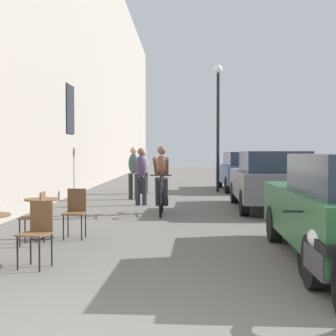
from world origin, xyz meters
TOP-DOWN VIEW (x-y plane):
  - building_facade_left at (-3.45, 14.00)m, footprint 0.54×68.00m
  - cafe_chair_near_toward_street at (-1.25, 2.97)m, footprint 0.46×0.46m
  - cafe_table_mid at (-1.80, 5.05)m, footprint 0.64×0.64m
  - cafe_chair_mid_toward_street at (-1.73, 4.47)m, footprint 0.40×0.40m
  - cafe_chair_mid_toward_wall at (-1.22, 5.12)m, footprint 0.39×0.39m
  - cyclist_on_bicycle at (0.20, 8.52)m, footprint 0.52×1.76m
  - pedestrian_near at (-0.48, 10.42)m, footprint 0.37×0.28m
  - pedestrian_mid at (-0.87, 12.13)m, footprint 0.34×0.24m
  - pedestrian_far at (-0.72, 14.23)m, footprint 0.38×0.30m
  - street_lamp at (2.10, 15.03)m, footprint 0.32×0.32m
  - parked_car_second at (3.10, 9.52)m, footprint 1.98×4.48m
  - parked_car_third at (3.22, 15.81)m, footprint 1.95×4.42m
  - parked_motorcycle at (2.21, 1.67)m, footprint 0.62×2.15m

SIDE VIEW (x-z plane):
  - parked_motorcycle at x=2.21m, z-range -0.05..0.86m
  - cafe_chair_near_toward_street at x=-1.25m, z-range 0.07..0.96m
  - cafe_chair_mid_toward_street at x=-1.73m, z-range 0.07..0.96m
  - cafe_chair_mid_toward_wall at x=-1.22m, z-range 0.07..0.96m
  - cafe_table_mid at x=-1.80m, z-range 0.16..0.88m
  - parked_car_third at x=3.22m, z-range 0.03..1.58m
  - cyclist_on_bicycle at x=0.20m, z-range -0.06..1.68m
  - parked_car_second at x=3.10m, z-range 0.03..1.60m
  - pedestrian_far at x=-0.72m, z-range 0.10..1.73m
  - pedestrian_near at x=-0.48m, z-range 0.11..1.78m
  - pedestrian_mid at x=-0.87m, z-range 0.11..1.83m
  - street_lamp at x=2.10m, z-range 0.66..5.56m
  - building_facade_left at x=-3.45m, z-range 0.00..11.96m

